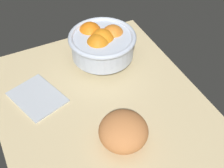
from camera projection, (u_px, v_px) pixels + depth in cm
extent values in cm
cube|color=#D3BD8C|center=(107.00, 117.00, 93.09)|extent=(77.66, 59.16, 3.00)
cylinder|color=silver|center=(103.00, 57.00, 107.56)|extent=(9.90, 9.90, 2.89)
cylinder|color=silver|center=(102.00, 46.00, 104.10)|extent=(20.20, 20.20, 6.93)
torus|color=silver|center=(102.00, 37.00, 101.65)|extent=(21.80, 21.80, 1.60)
sphere|color=orange|center=(98.00, 46.00, 101.37)|extent=(7.89, 7.89, 7.89)
sphere|color=orange|center=(113.00, 36.00, 105.02)|extent=(7.67, 7.67, 7.67)
sphere|color=orange|center=(90.00, 33.00, 106.04)|extent=(7.77, 7.77, 7.77)
sphere|color=orange|center=(102.00, 41.00, 102.83)|extent=(8.31, 8.31, 8.31)
ellipsoid|color=#C97B44|center=(124.00, 131.00, 82.76)|extent=(18.20, 18.09, 8.03)
cube|color=silver|center=(37.00, 97.00, 96.18)|extent=(19.02, 16.64, 0.98)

